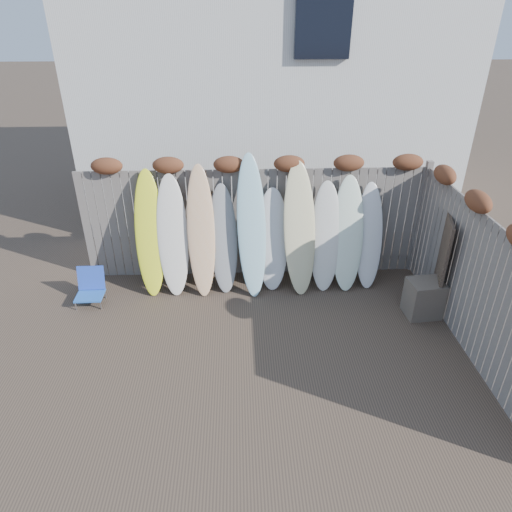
{
  "coord_description": "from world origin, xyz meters",
  "views": [
    {
      "loc": [
        -0.26,
        -4.98,
        4.41
      ],
      "look_at": [
        0.0,
        1.2,
        1.0
      ],
      "focal_mm": 32.0,
      "sensor_mm": 36.0,
      "label": 1
    }
  ],
  "objects_px": {
    "wooden_crate": "(424,298)",
    "lattice_panel": "(440,261)",
    "surfboard_0": "(150,234)",
    "beach_chair": "(91,287)"
  },
  "relations": [
    {
      "from": "beach_chair",
      "to": "wooden_crate",
      "type": "bearing_deg",
      "value": -6.5
    },
    {
      "from": "beach_chair",
      "to": "lattice_panel",
      "type": "xyz_separation_m",
      "value": [
        5.73,
        -0.28,
        0.53
      ]
    },
    {
      "from": "wooden_crate",
      "to": "lattice_panel",
      "type": "xyz_separation_m",
      "value": [
        0.3,
        0.34,
        0.49
      ]
    },
    {
      "from": "lattice_panel",
      "to": "surfboard_0",
      "type": "distance_m",
      "value": 4.78
    },
    {
      "from": "wooden_crate",
      "to": "surfboard_0",
      "type": "bearing_deg",
      "value": 166.95
    },
    {
      "from": "beach_chair",
      "to": "surfboard_0",
      "type": "distance_m",
      "value": 1.33
    },
    {
      "from": "wooden_crate",
      "to": "lattice_panel",
      "type": "height_order",
      "value": "lattice_panel"
    },
    {
      "from": "surfboard_0",
      "to": "lattice_panel",
      "type": "bearing_deg",
      "value": -10.74
    },
    {
      "from": "wooden_crate",
      "to": "lattice_panel",
      "type": "distance_m",
      "value": 0.67
    },
    {
      "from": "beach_chair",
      "to": "lattice_panel",
      "type": "bearing_deg",
      "value": -2.82
    }
  ]
}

